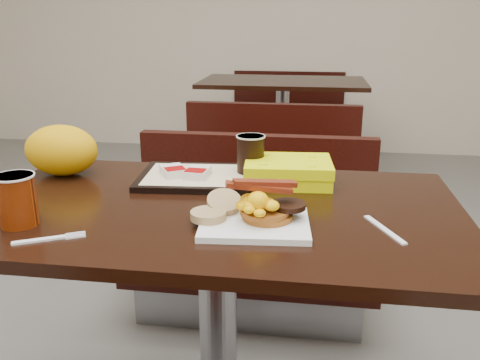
# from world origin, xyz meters

# --- Properties ---
(table_near) EXTENTS (1.20, 0.70, 0.75)m
(table_near) POSITION_xyz_m (0.00, 0.00, 0.38)
(table_near) COLOR black
(table_near) RESTS_ON floor
(bench_near_n) EXTENTS (1.00, 0.46, 0.72)m
(bench_near_n) POSITION_xyz_m (0.00, 0.70, 0.36)
(bench_near_n) COLOR black
(bench_near_n) RESTS_ON floor
(table_far) EXTENTS (1.20, 0.70, 0.75)m
(table_far) POSITION_xyz_m (0.00, 2.60, 0.38)
(table_far) COLOR black
(table_far) RESTS_ON floor
(bench_far_s) EXTENTS (1.00, 0.46, 0.72)m
(bench_far_s) POSITION_xyz_m (0.00, 1.90, 0.36)
(bench_far_s) COLOR black
(bench_far_s) RESTS_ON floor
(bench_far_n) EXTENTS (1.00, 0.46, 0.72)m
(bench_far_n) POSITION_xyz_m (0.00, 3.30, 0.36)
(bench_far_n) COLOR black
(bench_far_n) RESTS_ON floor
(platter) EXTENTS (0.25, 0.21, 0.01)m
(platter) POSITION_xyz_m (0.11, -0.12, 0.76)
(platter) COLOR white
(platter) RESTS_ON table_near
(pancake_stack) EXTENTS (0.13, 0.13, 0.02)m
(pancake_stack) POSITION_xyz_m (0.14, -0.10, 0.78)
(pancake_stack) COLOR #A1471A
(pancake_stack) RESTS_ON platter
(sausage_patty) EXTENTS (0.08, 0.08, 0.01)m
(sausage_patty) POSITION_xyz_m (0.18, -0.09, 0.79)
(sausage_patty) COLOR black
(sausage_patty) RESTS_ON pancake_stack
(scrambled_eggs) EXTENTS (0.10, 0.10, 0.04)m
(scrambled_eggs) POSITION_xyz_m (0.12, -0.13, 0.81)
(scrambled_eggs) COLOR #FF9C05
(scrambled_eggs) RESTS_ON pancake_stack
(bacon_strips) EXTENTS (0.16, 0.10, 0.01)m
(bacon_strips) POSITION_xyz_m (0.12, -0.10, 0.84)
(bacon_strips) COLOR #3F0E04
(bacon_strips) RESTS_ON scrambled_eggs
(muffin_bottom) EXTENTS (0.09, 0.09, 0.02)m
(muffin_bottom) POSITION_xyz_m (0.01, -0.12, 0.77)
(muffin_bottom) COLOR tan
(muffin_bottom) RESTS_ON platter
(muffin_top) EXTENTS (0.10, 0.10, 0.05)m
(muffin_top) POSITION_xyz_m (0.03, -0.07, 0.78)
(muffin_top) COLOR tan
(muffin_top) RESTS_ON platter
(coffee_cup_near) EXTENTS (0.09, 0.09, 0.12)m
(coffee_cup_near) POSITION_xyz_m (-0.41, -0.18, 0.81)
(coffee_cup_near) COLOR #9A3305
(coffee_cup_near) RESTS_ON table_near
(fork) EXTENTS (0.14, 0.09, 0.00)m
(fork) POSITION_xyz_m (-0.33, -0.26, 0.75)
(fork) COLOR white
(fork) RESTS_ON table_near
(knife) EXTENTS (0.08, 0.15, 0.00)m
(knife) POSITION_xyz_m (0.39, -0.10, 0.75)
(knife) COLOR white
(knife) RESTS_ON table_near
(condiment_syrup) EXTENTS (0.05, 0.04, 0.01)m
(condiment_syrup) POSITION_xyz_m (-0.00, 0.09, 0.75)
(condiment_syrup) COLOR #AD1B07
(condiment_syrup) RESTS_ON table_near
(condiment_ketchup) EXTENTS (0.05, 0.04, 0.01)m
(condiment_ketchup) POSITION_xyz_m (-0.17, 0.09, 0.76)
(condiment_ketchup) COLOR #8C0504
(condiment_ketchup) RESTS_ON table_near
(tray) EXTENTS (0.37, 0.28, 0.02)m
(tray) POSITION_xyz_m (-0.08, 0.19, 0.76)
(tray) COLOR black
(tray) RESTS_ON table_near
(hashbrown_sleeve_left) EXTENTS (0.10, 0.10, 0.02)m
(hashbrown_sleeve_left) POSITION_xyz_m (-0.16, 0.18, 0.78)
(hashbrown_sleeve_left) COLOR silver
(hashbrown_sleeve_left) RESTS_ON tray
(hashbrown_sleeve_right) EXTENTS (0.07, 0.09, 0.02)m
(hashbrown_sleeve_right) POSITION_xyz_m (-0.09, 0.18, 0.78)
(hashbrown_sleeve_right) COLOR silver
(hashbrown_sleeve_right) RESTS_ON tray
(coffee_cup_far) EXTENTS (0.08, 0.08, 0.11)m
(coffee_cup_far) POSITION_xyz_m (0.05, 0.24, 0.82)
(coffee_cup_far) COLOR black
(coffee_cup_far) RESTS_ON tray
(clamshell) EXTENTS (0.25, 0.20, 0.06)m
(clamshell) POSITION_xyz_m (0.16, 0.21, 0.78)
(clamshell) COLOR #E3EA03
(clamshell) RESTS_ON table_near
(paper_bag) EXTENTS (0.24, 0.20, 0.15)m
(paper_bag) POSITION_xyz_m (-0.49, 0.19, 0.82)
(paper_bag) COLOR orange
(paper_bag) RESTS_ON table_near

